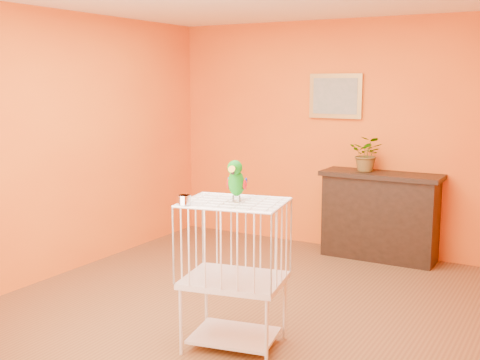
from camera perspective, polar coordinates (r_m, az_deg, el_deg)
The scene contains 8 objects.
ground at distance 5.26m, azimuth -0.26°, elevation -11.98°, with size 4.50×4.50×0.00m, color brown.
room_shell at distance 4.91m, azimuth -0.28°, elevation 5.49°, with size 4.50×4.50×4.50m.
console_cabinet at distance 6.69m, azimuth 13.10°, elevation -3.32°, with size 1.28×0.46×0.95m.
potted_plant at distance 6.62m, azimuth 11.90°, elevation 2.06°, with size 0.35×0.39×0.30m, color #26722D.
framed_picture at distance 6.91m, azimuth 9.04°, elevation 7.87°, with size 0.62×0.04×0.50m.
birdcage at distance 4.35m, azimuth -0.56°, elevation -8.78°, with size 0.79×0.66×1.08m.
feed_cup at distance 4.12m, azimuth -5.30°, elevation -1.88°, with size 0.09×0.09×0.06m, color silver.
parrot at distance 4.21m, azimuth -0.36°, elevation -0.01°, with size 0.15×0.27×0.30m.
Camera 1 is at (2.45, -4.25, 1.91)m, focal length 45.00 mm.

